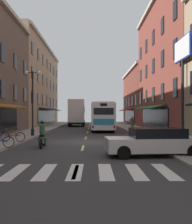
% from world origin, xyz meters
% --- Properties ---
extents(ground_plane, '(34.80, 80.00, 0.10)m').
position_xyz_m(ground_plane, '(0.00, 0.00, -0.05)').
color(ground_plane, '#333335').
extents(lane_centre_dashes, '(0.14, 73.90, 0.01)m').
position_xyz_m(lane_centre_dashes, '(0.00, -0.25, 0.00)').
color(lane_centre_dashes, '#DBCC4C').
rests_on(lane_centre_dashes, ground).
extents(crosswalk_near, '(7.10, 2.80, 0.01)m').
position_xyz_m(crosswalk_near, '(0.00, -10.00, 0.00)').
color(crosswalk_near, silver).
rests_on(crosswalk_near, ground).
extents(sidewalk_left, '(3.00, 80.00, 0.14)m').
position_xyz_m(sidewalk_left, '(-5.90, 0.00, 0.07)').
color(sidewalk_left, gray).
rests_on(sidewalk_left, ground).
extents(sidewalk_right, '(3.00, 80.00, 0.14)m').
position_xyz_m(sidewalk_right, '(5.90, 0.00, 0.07)').
color(sidewalk_right, gray).
rests_on(sidewalk_right, ground).
extents(billboard_sign, '(0.40, 3.26, 7.42)m').
position_xyz_m(billboard_sign, '(7.05, -0.70, 5.90)').
color(billboard_sign, black).
rests_on(billboard_sign, sidewalk_right).
extents(transit_bus, '(2.71, 12.02, 3.34)m').
position_xyz_m(transit_bus, '(1.74, 13.49, 1.75)').
color(transit_bus, white).
rests_on(transit_bus, ground).
extents(box_truck, '(2.57, 6.93, 4.17)m').
position_xyz_m(box_truck, '(-2.02, 22.85, 2.13)').
color(box_truck, black).
rests_on(box_truck, ground).
extents(sedan_near, '(4.83, 2.23, 1.39)m').
position_xyz_m(sedan_near, '(3.68, -6.54, 0.71)').
color(sedan_near, silver).
rests_on(sedan_near, ground).
extents(sedan_mid, '(2.00, 4.69, 1.32)m').
position_xyz_m(sedan_mid, '(-2.20, 34.07, 0.69)').
color(sedan_mid, '#515154').
rests_on(sedan_mid, ground).
extents(motorcycle_rider, '(0.62, 2.07, 1.66)m').
position_xyz_m(motorcycle_rider, '(-2.52, -3.20, 0.71)').
color(motorcycle_rider, black).
rests_on(motorcycle_rider, ground).
extents(bicycle_near, '(1.71, 0.48, 0.91)m').
position_xyz_m(bicycle_near, '(-4.94, -1.25, 0.50)').
color(bicycle_near, black).
rests_on(bicycle_near, sidewalk_left).
extents(pedestrian_near, '(0.51, 0.48, 1.66)m').
position_xyz_m(pedestrian_near, '(4.90, 9.35, 1.02)').
color(pedestrian_near, '#33663F').
rests_on(pedestrian_near, sidewalk_right).
extents(street_lamp_twin, '(1.42, 0.32, 5.71)m').
position_xyz_m(street_lamp_twin, '(-4.71, 3.76, 3.29)').
color(street_lamp_twin, black).
rests_on(street_lamp_twin, sidewalk_left).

